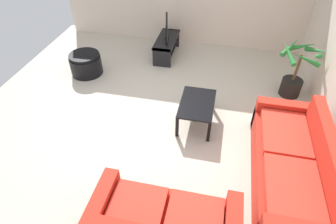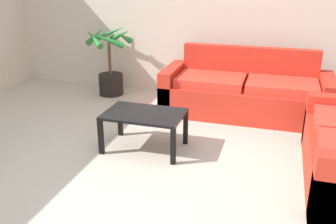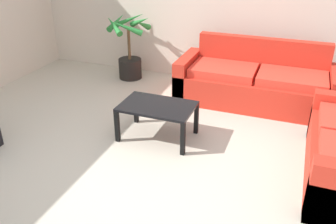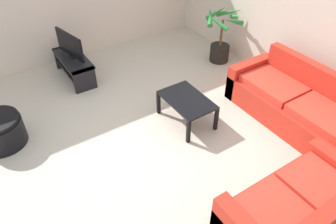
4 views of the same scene
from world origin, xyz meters
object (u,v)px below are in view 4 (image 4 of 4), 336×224
at_px(couch_loveseat, 298,212).
at_px(tv_stand, 74,64).
at_px(couch_main, 298,107).
at_px(potted_palm, 221,40).
at_px(ottoman, 0,131).
at_px(coffee_table, 187,102).
at_px(tv, 70,45).

xyz_separation_m(couch_loveseat, tv_stand, (-4.45, -0.94, -0.01)).
distance_m(couch_loveseat, tv_stand, 4.55).
relative_size(couch_main, potted_palm, 2.09).
relative_size(couch_main, ottoman, 3.38).
bearing_deg(couch_main, coffee_table, -123.91).
bearing_deg(tv, couch_loveseat, 11.96).
bearing_deg(ottoman, couch_main, 62.99).
distance_m(tv, coffee_table, 2.47).
xyz_separation_m(tv, ottoman, (1.14, -1.56, -0.46)).
height_order(couch_main, coffee_table, couch_main).
relative_size(tv_stand, ottoman, 1.62).
relative_size(coffee_table, ottoman, 1.30).
relative_size(couch_loveseat, tv, 2.17).
xyz_separation_m(coffee_table, potted_palm, (-1.22, 1.72, 0.08)).
distance_m(tv_stand, coffee_table, 2.45).
height_order(tv_stand, coffee_table, coffee_table).
distance_m(couch_main, potted_palm, 2.22).
relative_size(couch_loveseat, potted_palm, 1.55).
height_order(couch_loveseat, tv_stand, couch_loveseat).
xyz_separation_m(couch_main, ottoman, (-2.06, -4.04, -0.07)).
xyz_separation_m(tv_stand, potted_palm, (1.00, 2.75, 0.17)).
bearing_deg(coffee_table, tv_stand, -155.18).
bearing_deg(ottoman, tv, 126.17).
bearing_deg(ottoman, coffee_table, 67.29).
height_order(potted_palm, ottoman, potted_palm).
height_order(couch_loveseat, potted_palm, potted_palm).
bearing_deg(couch_main, couch_loveseat, -50.92).
bearing_deg(couch_loveseat, couch_main, 129.08).
relative_size(tv, potted_palm, 0.71).
height_order(tv, ottoman, tv).
distance_m(tv, potted_palm, 2.93).
bearing_deg(coffee_table, tv, -155.25).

